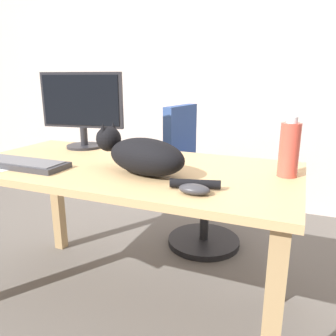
{
  "coord_description": "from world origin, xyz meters",
  "views": [
    {
      "loc": [
        0.72,
        -1.26,
        1.09
      ],
      "look_at": [
        0.28,
        -0.17,
        0.77
      ],
      "focal_mm": 35.08,
      "sensor_mm": 36.0,
      "label": 1
    }
  ],
  "objects_px": {
    "office_chair": "(198,187)",
    "water_bottle": "(289,149)",
    "computer_mouse": "(194,189)",
    "keyboard": "(21,163)",
    "monitor": "(82,107)",
    "cat": "(142,154)"
  },
  "relations": [
    {
      "from": "keyboard",
      "to": "water_bottle",
      "type": "relative_size",
      "value": 1.84
    },
    {
      "from": "keyboard",
      "to": "cat",
      "type": "height_order",
      "value": "cat"
    },
    {
      "from": "office_chair",
      "to": "keyboard",
      "type": "bearing_deg",
      "value": -120.77
    },
    {
      "from": "office_chair",
      "to": "computer_mouse",
      "type": "bearing_deg",
      "value": -73.88
    },
    {
      "from": "cat",
      "to": "computer_mouse",
      "type": "relative_size",
      "value": 5.41
    },
    {
      "from": "keyboard",
      "to": "cat",
      "type": "bearing_deg",
      "value": 10.67
    },
    {
      "from": "monitor",
      "to": "cat",
      "type": "relative_size",
      "value": 0.8
    },
    {
      "from": "monitor",
      "to": "computer_mouse",
      "type": "xyz_separation_m",
      "value": [
        0.82,
        -0.51,
        -0.21
      ]
    },
    {
      "from": "cat",
      "to": "water_bottle",
      "type": "distance_m",
      "value": 0.59
    },
    {
      "from": "keyboard",
      "to": "computer_mouse",
      "type": "relative_size",
      "value": 4.0
    },
    {
      "from": "monitor",
      "to": "cat",
      "type": "bearing_deg",
      "value": -32.83
    },
    {
      "from": "cat",
      "to": "computer_mouse",
      "type": "xyz_separation_m",
      "value": [
        0.28,
        -0.16,
        -0.06
      ]
    },
    {
      "from": "office_chair",
      "to": "monitor",
      "type": "height_order",
      "value": "monitor"
    },
    {
      "from": "office_chair",
      "to": "computer_mouse",
      "type": "height_order",
      "value": "office_chair"
    },
    {
      "from": "keyboard",
      "to": "water_bottle",
      "type": "bearing_deg",
      "value": 14.73
    },
    {
      "from": "office_chair",
      "to": "water_bottle",
      "type": "xyz_separation_m",
      "value": [
        0.56,
        -0.63,
        0.42
      ]
    },
    {
      "from": "computer_mouse",
      "to": "water_bottle",
      "type": "xyz_separation_m",
      "value": [
        0.28,
        0.35,
        0.09
      ]
    },
    {
      "from": "office_chair",
      "to": "cat",
      "type": "relative_size",
      "value": 1.56
    },
    {
      "from": "office_chair",
      "to": "monitor",
      "type": "distance_m",
      "value": 0.89
    },
    {
      "from": "keyboard",
      "to": "office_chair",
      "type": "bearing_deg",
      "value": 59.23
    },
    {
      "from": "keyboard",
      "to": "monitor",
      "type": "bearing_deg",
      "value": 89.06
    },
    {
      "from": "cat",
      "to": "computer_mouse",
      "type": "height_order",
      "value": "cat"
    }
  ]
}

